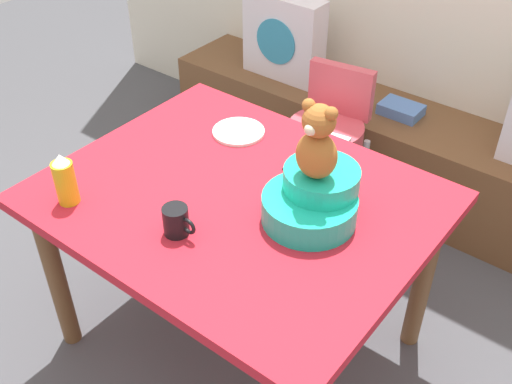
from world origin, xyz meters
The scene contains 12 objects.
ground_plane centered at (0.00, 0.00, 0.00)m, with size 8.00×8.00×0.00m, color #4C4C51.
window_bench centered at (0.00, 1.26, 0.23)m, with size 2.60×0.44×0.46m, color brown.
pillow_floral_left centered at (-0.70, 1.24, 0.68)m, with size 0.44×0.15×0.44m.
book_stack centered at (-0.01, 1.26, 0.49)m, with size 0.20×0.14×0.05m, color #547FC6.
dining_table centered at (0.00, 0.00, 0.64)m, with size 1.26×1.02×0.74m.
highchair centered at (-0.16, 0.82, 0.52)m, with size 0.36×0.48×0.79m.
infant_seat_teal centered at (0.26, 0.06, 0.81)m, with size 0.30×0.33×0.16m.
teddy_bear centered at (0.26, 0.06, 1.02)m, with size 0.13×0.12×0.25m.
ketchup_bottle centered at (-0.41, -0.37, 0.83)m, with size 0.07×0.07×0.18m.
coffee_mug centered at (-0.02, -0.26, 0.79)m, with size 0.12×0.08×0.09m.
dinner_plate_near centered at (-0.24, 0.30, 0.75)m, with size 0.20×0.20×0.01m, color white.
cell_phone centered at (0.08, 0.27, 0.74)m, with size 0.07×0.14×0.01m, color black.
Camera 1 is at (1.03, -1.22, 1.99)m, focal length 42.93 mm.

